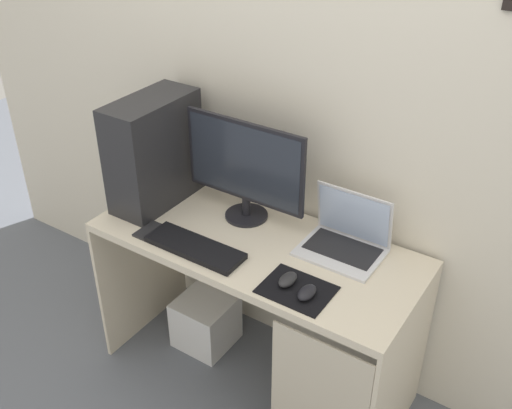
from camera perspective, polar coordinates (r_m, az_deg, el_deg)
name	(u,v)px	position (r m, az deg, el deg)	size (l,w,h in m)	color
ground_plane	(256,374)	(2.98, 0.00, -15.86)	(8.00, 8.00, 0.00)	slate
wall_back	(302,96)	(2.46, 4.42, 10.28)	(4.00, 0.05, 2.60)	beige
desk	(258,276)	(2.54, 0.22, -6.87)	(1.37, 0.59, 0.78)	beige
pc_tower	(154,151)	(2.66, -9.69, 5.00)	(0.20, 0.43, 0.49)	#232326
monitor	(245,168)	(2.49, -1.08, 3.51)	(0.57, 0.19, 0.45)	black
laptop	(345,239)	(2.41, 8.49, -3.27)	(0.32, 0.25, 0.24)	silver
keyboard	(195,247)	(2.42, -5.85, -4.09)	(0.42, 0.14, 0.02)	black
mousepad	(297,290)	(2.22, 3.91, -8.09)	(0.26, 0.20, 0.01)	black
mouse_left	(288,280)	(2.23, 3.05, -7.16)	(0.06, 0.10, 0.03)	#232326
mouse_right	(307,293)	(2.18, 4.88, -8.36)	(0.06, 0.10, 0.03)	black
cell_phone	(149,231)	(2.56, -10.18, -2.46)	(0.07, 0.13, 0.01)	#232326
subwoofer	(206,321)	(3.05, -4.81, -11.02)	(0.26, 0.26, 0.26)	white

